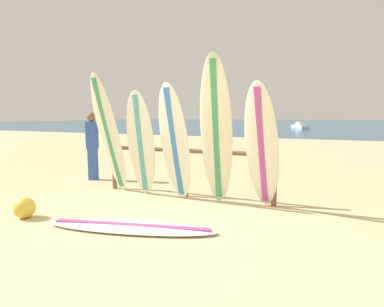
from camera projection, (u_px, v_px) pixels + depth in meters
The scene contains 12 objects.
ground_plane at pixel (145, 241), 3.86m from camera, with size 120.00×120.00×0.00m, color #CCB784.
ocean_water at pixel (314, 123), 56.88m from camera, with size 120.00×80.00×0.01m, color navy.
surfboard_rack at pixel (186, 161), 5.91m from camera, with size 3.38×0.09×1.02m.
surfboard_leaning_far_left at pixel (109, 135), 6.07m from camera, with size 0.62×0.82×2.31m.
surfboard_leaning_left at pixel (141, 144), 5.87m from camera, with size 0.60×0.59×1.99m.
surfboard_leaning_center_left at pixel (175, 143), 5.50m from camera, with size 0.60×0.65×2.08m.
surfboard_leaning_center at pixel (216, 132), 5.24m from camera, with size 0.60×0.70×2.52m.
surfboard_leaning_center_right at pixel (262, 148), 4.96m from camera, with size 0.59×0.86×2.05m.
surfboard_lying_on_sand at pixel (131, 227), 4.25m from camera, with size 2.42×1.03×0.08m.
beachgoer_standing at pixel (92, 143), 7.42m from camera, with size 0.30×0.25×1.60m.
small_boat_offshore at pixel (300, 126), 36.29m from camera, with size 2.20×3.11×0.71m.
beach_ball at pixel (24, 208), 4.71m from camera, with size 0.31×0.31×0.31m, color gold.
Camera 1 is at (1.97, -3.18, 1.54)m, focal length 29.46 mm.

